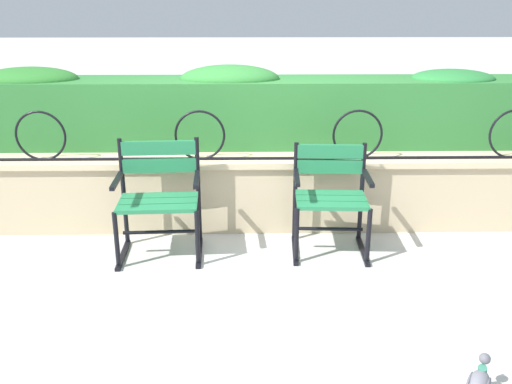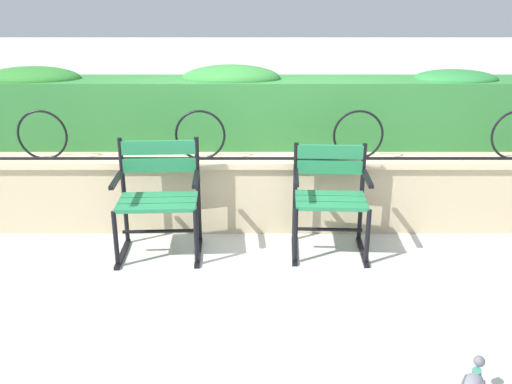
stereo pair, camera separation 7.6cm
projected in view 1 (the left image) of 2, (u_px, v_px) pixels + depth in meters
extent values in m
plane|color=#B7B5AF|center=(256.00, 263.00, 4.13)|extent=(60.00, 60.00, 0.00)
cube|color=tan|center=(255.00, 195.00, 4.73)|extent=(7.65, 0.35, 0.58)
cube|color=#CBB58F|center=(255.00, 160.00, 4.62)|extent=(7.65, 0.41, 0.05)
cylinder|color=black|center=(255.00, 158.00, 4.54)|extent=(7.10, 0.02, 0.02)
torus|color=black|center=(41.00, 136.00, 4.45)|extent=(0.42, 0.02, 0.42)
torus|color=black|center=(200.00, 135.00, 4.47)|extent=(0.42, 0.02, 0.42)
torus|color=black|center=(358.00, 135.00, 4.49)|extent=(0.42, 0.02, 0.42)
cube|color=#2D7033|center=(254.00, 112.00, 4.99)|extent=(7.49, 0.66, 0.59)
ellipsoid|color=#2C712B|center=(29.00, 79.00, 4.86)|extent=(0.87, 0.59, 0.22)
ellipsoid|color=#2E7331|center=(230.00, 79.00, 4.89)|extent=(0.90, 0.59, 0.25)
ellipsoid|color=#287134|center=(453.00, 78.00, 4.93)|extent=(0.75, 0.59, 0.16)
cube|color=#237547|center=(156.00, 209.00, 3.98)|extent=(0.60, 0.16, 0.03)
cube|color=#237547|center=(158.00, 203.00, 4.11)|extent=(0.60, 0.16, 0.03)
cube|color=#237547|center=(160.00, 197.00, 4.24)|extent=(0.60, 0.16, 0.03)
cube|color=#237547|center=(159.00, 148.00, 4.22)|extent=(0.59, 0.06, 0.11)
cube|color=#237547|center=(160.00, 166.00, 4.27)|extent=(0.59, 0.06, 0.11)
cylinder|color=black|center=(198.00, 191.00, 4.36)|extent=(0.04, 0.04, 0.88)
cylinder|color=black|center=(198.00, 238.00, 4.02)|extent=(0.04, 0.04, 0.44)
cube|color=black|center=(199.00, 253.00, 4.27)|extent=(0.07, 0.52, 0.02)
cube|color=black|center=(197.00, 179.00, 4.07)|extent=(0.06, 0.40, 0.03)
cylinder|color=black|center=(124.00, 193.00, 4.32)|extent=(0.04, 0.04, 0.88)
cylinder|color=black|center=(117.00, 241.00, 3.99)|extent=(0.04, 0.04, 0.44)
cube|color=black|center=(123.00, 255.00, 4.23)|extent=(0.07, 0.52, 0.02)
cube|color=black|center=(117.00, 181.00, 4.04)|extent=(0.06, 0.40, 0.03)
cylinder|color=black|center=(160.00, 232.00, 4.19)|extent=(0.56, 0.06, 0.03)
cube|color=#237547|center=(333.00, 206.00, 4.04)|extent=(0.54, 0.15, 0.03)
cube|color=#237547|center=(331.00, 200.00, 4.17)|extent=(0.54, 0.15, 0.03)
cube|color=#237547|center=(330.00, 194.00, 4.30)|extent=(0.54, 0.15, 0.03)
cube|color=#237547|center=(330.00, 151.00, 4.29)|extent=(0.54, 0.06, 0.11)
cube|color=#237547|center=(330.00, 167.00, 4.33)|extent=(0.54, 0.06, 0.11)
cylinder|color=black|center=(362.00, 193.00, 4.39)|extent=(0.04, 0.04, 0.83)
cylinder|color=black|center=(368.00, 237.00, 4.05)|extent=(0.04, 0.04, 0.44)
cube|color=black|center=(363.00, 251.00, 4.30)|extent=(0.07, 0.52, 0.02)
cube|color=black|center=(368.00, 178.00, 4.10)|extent=(0.06, 0.40, 0.03)
cylinder|color=black|center=(295.00, 192.00, 4.41)|extent=(0.04, 0.04, 0.83)
cylinder|color=black|center=(296.00, 236.00, 4.07)|extent=(0.04, 0.04, 0.44)
cube|color=black|center=(295.00, 250.00, 4.32)|extent=(0.07, 0.52, 0.02)
cube|color=black|center=(297.00, 177.00, 4.12)|extent=(0.06, 0.40, 0.03)
cylinder|color=black|center=(330.00, 229.00, 4.25)|extent=(0.51, 0.06, 0.03)
ellipsoid|color=slate|center=(479.00, 384.00, 2.65)|extent=(0.19, 0.21, 0.11)
cylinder|color=#2D6B56|center=(482.00, 370.00, 2.70)|extent=(0.07, 0.08, 0.06)
sphere|color=#55555D|center=(485.00, 359.00, 2.70)|extent=(0.06, 0.06, 0.06)
cone|color=black|center=(486.00, 356.00, 2.72)|extent=(0.02, 0.03, 0.01)
ellipsoid|color=#5B5B63|center=(469.00, 381.00, 2.67)|extent=(0.09, 0.13, 0.07)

